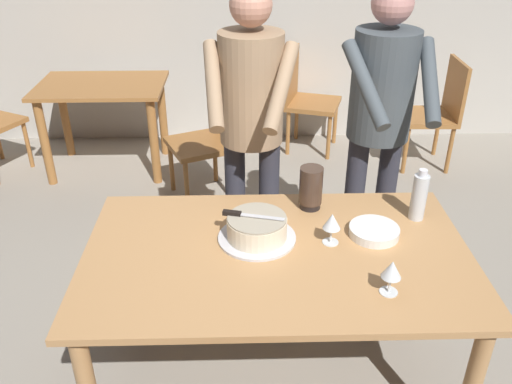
% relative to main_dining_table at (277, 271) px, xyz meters
% --- Properties ---
extents(ground_plane, '(14.00, 14.00, 0.00)m').
position_rel_main_dining_table_xyz_m(ground_plane, '(0.00, 0.00, -0.65)').
color(ground_plane, gray).
extents(main_dining_table, '(1.63, 0.98, 0.75)m').
position_rel_main_dining_table_xyz_m(main_dining_table, '(0.00, 0.00, 0.00)').
color(main_dining_table, tan).
rests_on(main_dining_table, ground_plane).
extents(cake_on_platter, '(0.34, 0.34, 0.11)m').
position_rel_main_dining_table_xyz_m(cake_on_platter, '(-0.08, 0.10, 0.15)').
color(cake_on_platter, silver).
rests_on(cake_on_platter, main_dining_table).
extents(cake_knife, '(0.27, 0.09, 0.02)m').
position_rel_main_dining_table_xyz_m(cake_knife, '(-0.15, 0.12, 0.22)').
color(cake_knife, silver).
rests_on(cake_knife, cake_on_platter).
extents(plate_stack, '(0.22, 0.22, 0.04)m').
position_rel_main_dining_table_xyz_m(plate_stack, '(0.43, 0.11, 0.12)').
color(plate_stack, white).
rests_on(plate_stack, main_dining_table).
extents(wine_glass_near, '(0.08, 0.08, 0.14)m').
position_rel_main_dining_table_xyz_m(wine_glass_near, '(0.23, 0.06, 0.20)').
color(wine_glass_near, silver).
rests_on(wine_glass_near, main_dining_table).
extents(wine_glass_far, '(0.08, 0.08, 0.14)m').
position_rel_main_dining_table_xyz_m(wine_glass_far, '(0.40, -0.27, 0.20)').
color(wine_glass_far, silver).
rests_on(wine_glass_far, main_dining_table).
extents(water_bottle, '(0.07, 0.07, 0.25)m').
position_rel_main_dining_table_xyz_m(water_bottle, '(0.66, 0.25, 0.22)').
color(water_bottle, silver).
rests_on(water_bottle, main_dining_table).
extents(hurricane_lamp, '(0.11, 0.11, 0.21)m').
position_rel_main_dining_table_xyz_m(hurricane_lamp, '(0.18, 0.36, 0.21)').
color(hurricane_lamp, black).
rests_on(hurricane_lamp, main_dining_table).
extents(person_cutting_cake, '(0.46, 0.57, 1.72)m').
position_rel_main_dining_table_xyz_m(person_cutting_cake, '(-0.09, 0.70, 0.43)').
color(person_cutting_cake, '#2D2D38').
rests_on(person_cutting_cake, ground_plane).
extents(person_standing_beside, '(0.46, 0.57, 1.72)m').
position_rel_main_dining_table_xyz_m(person_standing_beside, '(0.57, 0.73, 0.43)').
color(person_standing_beside, '#2D2D38').
rests_on(person_standing_beside, ground_plane).
extents(background_table, '(1.00, 0.70, 0.74)m').
position_rel_main_dining_table_xyz_m(background_table, '(-1.26, 2.32, -0.07)').
color(background_table, '#9E6633').
rests_on(background_table, ground_plane).
extents(background_chair_1, '(0.45, 0.45, 0.90)m').
position_rel_main_dining_table_xyz_m(background_chair_1, '(1.47, 2.33, -0.16)').
color(background_chair_1, '#9E6633').
rests_on(background_chair_1, ground_plane).
extents(background_chair_2, '(0.58, 0.58, 0.90)m').
position_rel_main_dining_table_xyz_m(background_chair_2, '(-0.38, 1.85, -0.16)').
color(background_chair_2, '#9E6633').
rests_on(background_chair_2, ground_plane).
extents(background_chair_3, '(0.55, 0.55, 0.90)m').
position_rel_main_dining_table_xyz_m(background_chair_3, '(0.42, 2.69, -0.16)').
color(background_chair_3, '#9E6633').
rests_on(background_chair_3, ground_plane).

